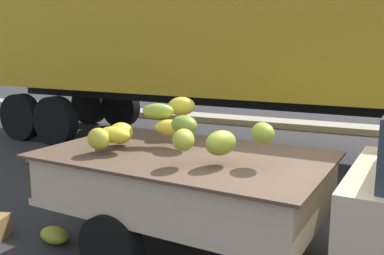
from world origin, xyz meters
TOP-DOWN VIEW (x-y plane):
  - curb_strip at (0.00, 7.88)m, footprint 80.00×0.80m
  - semi_trailer at (-2.68, 4.62)m, footprint 12.09×3.03m
  - fallen_banana_bunch_near_tailgate at (-2.82, -0.26)m, footprint 0.44×0.33m

SIDE VIEW (x-z plane):
  - curb_strip at x=0.00m, z-range 0.00..0.16m
  - fallen_banana_bunch_near_tailgate at x=-2.82m, z-range 0.00..0.17m
  - semi_trailer at x=-2.68m, z-range 0.57..4.52m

